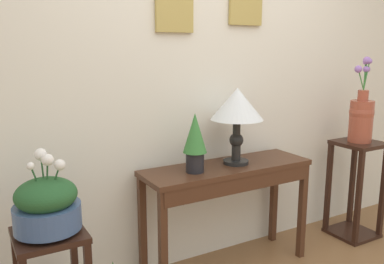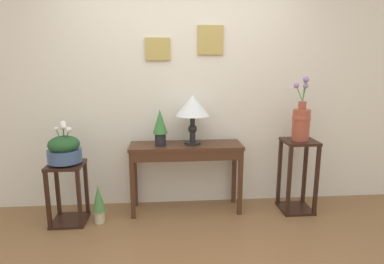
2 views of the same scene
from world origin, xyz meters
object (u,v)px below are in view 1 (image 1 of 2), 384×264
(console_table, at_px, (229,182))
(flower_vase_tall_right, at_px, (361,115))
(table_lamp, at_px, (237,108))
(pedestal_stand_right, at_px, (355,189))
(planter_bowl_wide_left, at_px, (47,204))
(potted_plant_on_console, at_px, (195,140))

(console_table, relative_size, flower_vase_tall_right, 1.79)
(table_lamp, bearing_deg, pedestal_stand_right, -4.99)
(table_lamp, relative_size, pedestal_stand_right, 0.65)
(pedestal_stand_right, xyz_separation_m, flower_vase_tall_right, (-0.00, 0.00, 0.61))
(console_table, height_order, pedestal_stand_right, pedestal_stand_right)
(planter_bowl_wide_left, height_order, pedestal_stand_right, planter_bowl_wide_left)
(table_lamp, xyz_separation_m, planter_bowl_wide_left, (-1.27, -0.18, -0.37))
(planter_bowl_wide_left, distance_m, pedestal_stand_right, 2.43)
(planter_bowl_wide_left, relative_size, pedestal_stand_right, 0.53)
(flower_vase_tall_right, bearing_deg, planter_bowl_wide_left, -177.96)
(table_lamp, height_order, pedestal_stand_right, table_lamp)
(pedestal_stand_right, distance_m, flower_vase_tall_right, 0.61)
(table_lamp, bearing_deg, potted_plant_on_console, -175.61)
(table_lamp, relative_size, planter_bowl_wide_left, 1.23)
(table_lamp, relative_size, flower_vase_tall_right, 0.78)
(pedestal_stand_right, relative_size, flower_vase_tall_right, 1.19)
(pedestal_stand_right, bearing_deg, potted_plant_on_console, 177.16)
(planter_bowl_wide_left, bearing_deg, console_table, 7.64)
(pedestal_stand_right, bearing_deg, table_lamp, 175.01)
(console_table, height_order, table_lamp, table_lamp)
(console_table, xyz_separation_m, pedestal_stand_right, (1.20, -0.08, -0.24))
(console_table, xyz_separation_m, planter_bowl_wide_left, (-1.20, -0.16, 0.13))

